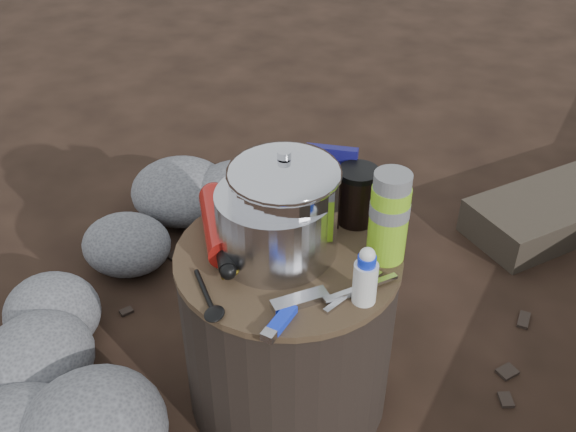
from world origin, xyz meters
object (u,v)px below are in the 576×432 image
(stump, at_px, (288,328))
(camping_pot, at_px, (284,205))
(thermos, at_px, (389,217))
(fuel_bottle, at_px, (219,225))
(travel_mug, at_px, (357,196))

(stump, bearing_deg, camping_pot, 130.09)
(stump, xyz_separation_m, thermos, (0.17, 0.05, 0.29))
(fuel_bottle, height_order, thermos, thermos)
(camping_pot, distance_m, fuel_bottle, 0.15)
(stump, xyz_separation_m, camping_pot, (-0.01, 0.01, 0.30))
(camping_pot, bearing_deg, travel_mug, 51.83)
(camping_pot, xyz_separation_m, thermos, (0.18, 0.04, -0.01))
(stump, distance_m, camping_pot, 0.30)
(thermos, bearing_deg, stump, -162.72)
(fuel_bottle, xyz_separation_m, travel_mug, (0.23, 0.14, 0.03))
(stump, distance_m, travel_mug, 0.31)
(camping_pot, xyz_separation_m, fuel_bottle, (-0.13, -0.01, -0.07))
(fuel_bottle, bearing_deg, camping_pot, -25.91)
(stump, height_order, camping_pot, camping_pot)
(camping_pot, height_order, travel_mug, camping_pot)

